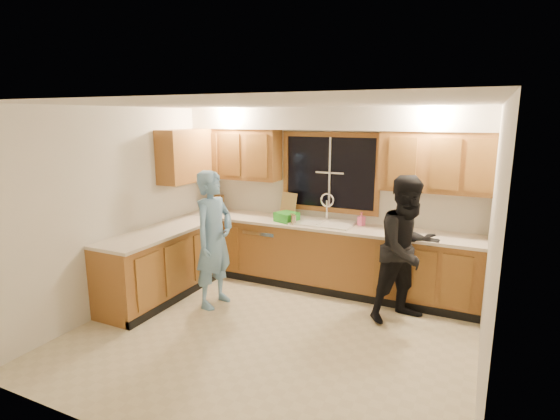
{
  "coord_description": "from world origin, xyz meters",
  "views": [
    {
      "loc": [
        2.0,
        -3.98,
        2.38
      ],
      "look_at": [
        -0.2,
        0.65,
        1.28
      ],
      "focal_mm": 28.0,
      "sensor_mm": 36.0,
      "label": 1
    }
  ],
  "objects_px": {
    "soap_bottle": "(361,219)",
    "stove": "(131,278)",
    "man": "(214,239)",
    "woman": "(408,250)",
    "dish_crate": "(287,217)",
    "sink": "(322,227)",
    "knife_block": "(219,203)",
    "dishwasher": "(267,251)",
    "bowl": "(394,230)"
  },
  "relations": [
    {
      "from": "soap_bottle",
      "to": "stove",
      "type": "bearing_deg",
      "value": -139.78
    },
    {
      "from": "man",
      "to": "woman",
      "type": "bearing_deg",
      "value": -70.12
    },
    {
      "from": "stove",
      "to": "dish_crate",
      "type": "distance_m",
      "value": 2.23
    },
    {
      "from": "sink",
      "to": "dish_crate",
      "type": "xyz_separation_m",
      "value": [
        -0.5,
        -0.1,
        0.12
      ]
    },
    {
      "from": "dish_crate",
      "to": "soap_bottle",
      "type": "height_order",
      "value": "soap_bottle"
    },
    {
      "from": "sink",
      "to": "knife_block",
      "type": "xyz_separation_m",
      "value": [
        -1.78,
        0.14,
        0.18
      ]
    },
    {
      "from": "woman",
      "to": "dish_crate",
      "type": "xyz_separation_m",
      "value": [
        -1.76,
        0.46,
        0.12
      ]
    },
    {
      "from": "stove",
      "to": "knife_block",
      "type": "bearing_deg",
      "value": 89.54
    },
    {
      "from": "woman",
      "to": "dish_crate",
      "type": "height_order",
      "value": "woman"
    },
    {
      "from": "dishwasher",
      "to": "dish_crate",
      "type": "distance_m",
      "value": 0.68
    },
    {
      "from": "dishwasher",
      "to": "soap_bottle",
      "type": "relative_size",
      "value": 4.53
    },
    {
      "from": "knife_block",
      "to": "bowl",
      "type": "bearing_deg",
      "value": -21.33
    },
    {
      "from": "knife_block",
      "to": "soap_bottle",
      "type": "bearing_deg",
      "value": -18.22
    },
    {
      "from": "sink",
      "to": "man",
      "type": "bearing_deg",
      "value": -131.03
    },
    {
      "from": "sink",
      "to": "stove",
      "type": "distance_m",
      "value": 2.6
    },
    {
      "from": "stove",
      "to": "soap_bottle",
      "type": "relative_size",
      "value": 4.97
    },
    {
      "from": "stove",
      "to": "dish_crate",
      "type": "height_order",
      "value": "dish_crate"
    },
    {
      "from": "dishwasher",
      "to": "knife_block",
      "type": "relative_size",
      "value": 3.4
    },
    {
      "from": "stove",
      "to": "bowl",
      "type": "height_order",
      "value": "bowl"
    },
    {
      "from": "dishwasher",
      "to": "bowl",
      "type": "bearing_deg",
      "value": -0.02
    },
    {
      "from": "woman",
      "to": "dish_crate",
      "type": "distance_m",
      "value": 1.82
    },
    {
      "from": "sink",
      "to": "stove",
      "type": "xyz_separation_m",
      "value": [
        -1.8,
        -1.82,
        -0.41
      ]
    },
    {
      "from": "sink",
      "to": "dish_crate",
      "type": "distance_m",
      "value": 0.52
    },
    {
      "from": "dish_crate",
      "to": "bowl",
      "type": "distance_m",
      "value": 1.5
    },
    {
      "from": "dish_crate",
      "to": "dishwasher",
      "type": "bearing_deg",
      "value": 166.36
    },
    {
      "from": "man",
      "to": "dishwasher",
      "type": "bearing_deg",
      "value": -3.16
    },
    {
      "from": "man",
      "to": "dish_crate",
      "type": "bearing_deg",
      "value": -20.95
    },
    {
      "from": "stove",
      "to": "man",
      "type": "height_order",
      "value": "man"
    },
    {
      "from": "woman",
      "to": "dish_crate",
      "type": "bearing_deg",
      "value": 117.51
    },
    {
      "from": "sink",
      "to": "man",
      "type": "xyz_separation_m",
      "value": [
        -1.02,
        -1.17,
        0.0
      ]
    },
    {
      "from": "sink",
      "to": "dishwasher",
      "type": "distance_m",
      "value": 0.96
    },
    {
      "from": "woman",
      "to": "knife_block",
      "type": "bearing_deg",
      "value": 119.2
    },
    {
      "from": "woman",
      "to": "knife_block",
      "type": "height_order",
      "value": "woman"
    },
    {
      "from": "woman",
      "to": "stove",
      "type": "bearing_deg",
      "value": 154.66
    },
    {
      "from": "dish_crate",
      "to": "bowl",
      "type": "relative_size",
      "value": 1.44
    },
    {
      "from": "man",
      "to": "soap_bottle",
      "type": "bearing_deg",
      "value": -44.63
    },
    {
      "from": "bowl",
      "to": "man",
      "type": "bearing_deg",
      "value": -150.23
    },
    {
      "from": "woman",
      "to": "dishwasher",
      "type": "bearing_deg",
      "value": 117.69
    },
    {
      "from": "knife_block",
      "to": "soap_bottle",
      "type": "xyz_separation_m",
      "value": [
        2.3,
        -0.01,
        -0.03
      ]
    },
    {
      "from": "sink",
      "to": "woman",
      "type": "bearing_deg",
      "value": -24.06
    },
    {
      "from": "woman",
      "to": "bowl",
      "type": "distance_m",
      "value": 0.61
    },
    {
      "from": "knife_block",
      "to": "bowl",
      "type": "relative_size",
      "value": 1.24
    },
    {
      "from": "sink",
      "to": "woman",
      "type": "xyz_separation_m",
      "value": [
        1.26,
        -0.56,
        0.0
      ]
    },
    {
      "from": "stove",
      "to": "man",
      "type": "distance_m",
      "value": 1.11
    },
    {
      "from": "dishwasher",
      "to": "bowl",
      "type": "relative_size",
      "value": 4.22
    },
    {
      "from": "man",
      "to": "soap_bottle",
      "type": "height_order",
      "value": "man"
    },
    {
      "from": "woman",
      "to": "man",
      "type": "bearing_deg",
      "value": 147.12
    },
    {
      "from": "man",
      "to": "dish_crate",
      "type": "height_order",
      "value": "man"
    },
    {
      "from": "soap_bottle",
      "to": "dish_crate",
      "type": "bearing_deg",
      "value": -166.84
    },
    {
      "from": "dishwasher",
      "to": "bowl",
      "type": "distance_m",
      "value": 1.92
    }
  ]
}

